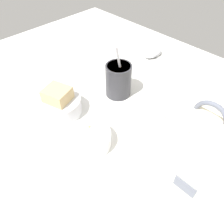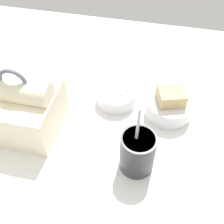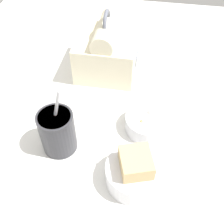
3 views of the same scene
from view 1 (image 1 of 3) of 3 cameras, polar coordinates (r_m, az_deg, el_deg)
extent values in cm
cube|color=white|center=(63.98, 0.19, -2.80)|extent=(140.00, 110.00, 2.00)
cube|color=silver|center=(82.74, 23.46, 7.61)|extent=(39.55, 12.00, 1.80)
cube|color=white|center=(82.17, 23.67, 8.19)|extent=(36.38, 9.84, 0.30)
cube|color=#EFE5C1|center=(53.82, 21.07, -8.60)|extent=(17.68, 16.90, 11.26)
cylinder|color=#EFE5C1|center=(48.48, 23.28, -3.41)|extent=(16.79, 6.19, 6.19)
cube|color=slate|center=(50.61, 18.43, -18.02)|extent=(4.95, 0.30, 3.38)
torus|color=slate|center=(46.60, 24.24, -1.13)|extent=(7.19, 1.00, 7.19)
cylinder|color=#333338|center=(68.75, 1.68, 8.30)|extent=(8.07, 8.07, 10.59)
cylinder|color=orange|center=(65.87, 1.78, 11.77)|extent=(7.10, 7.10, 0.60)
cylinder|color=silver|center=(64.49, 1.94, 12.50)|extent=(0.70, 3.63, 11.98)
cylinder|color=silver|center=(65.72, -13.43, 1.57)|extent=(12.48, 12.48, 4.96)
cube|color=tan|center=(63.93, -13.84, 3.34)|extent=(8.46, 8.06, 6.94)
cylinder|color=silver|center=(56.61, -5.99, -7.00)|extent=(11.35, 11.35, 4.04)
ellipsoid|color=white|center=(54.51, -5.60, -7.73)|extent=(3.09, 3.09, 3.63)
cone|color=#F4DB84|center=(57.07, -5.78, -4.63)|extent=(5.13, 5.13, 3.44)
sphere|color=black|center=(55.24, -8.50, -9.11)|extent=(1.36, 1.36, 1.36)
sphere|color=black|center=(55.20, -7.65, -9.02)|extent=(1.36, 1.36, 1.36)
sphere|color=black|center=(55.43, -6.95, -8.60)|extent=(1.36, 1.36, 1.36)
ellipsoid|color=silver|center=(91.97, 10.61, 15.02)|extent=(5.41, 9.16, 2.84)
camera|label=2|loc=(0.87, 28.08, 50.07)|focal=45.00mm
camera|label=3|loc=(0.78, -41.55, 44.04)|focal=45.00mm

